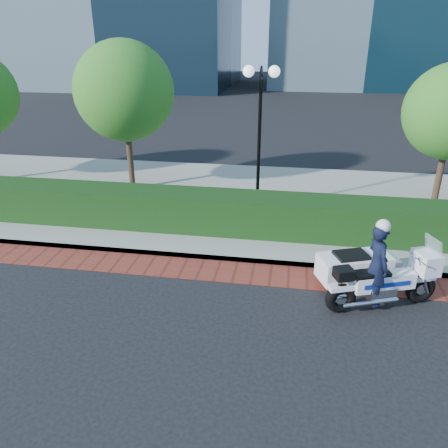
# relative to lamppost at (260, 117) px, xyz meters

# --- Properties ---
(ground) EXTENTS (120.00, 120.00, 0.00)m
(ground) POSITION_rel_lamppost_xyz_m (-1.00, -5.20, -2.96)
(ground) COLOR black
(ground) RESTS_ON ground
(brick_strip) EXTENTS (60.00, 1.00, 0.01)m
(brick_strip) POSITION_rel_lamppost_xyz_m (-1.00, -3.70, -2.95)
(brick_strip) COLOR maroon
(brick_strip) RESTS_ON ground
(sidewalk) EXTENTS (60.00, 8.00, 0.15)m
(sidewalk) POSITION_rel_lamppost_xyz_m (-1.00, 0.80, -2.88)
(sidewalk) COLOR gray
(sidewalk) RESTS_ON ground
(hedge_main) EXTENTS (18.00, 1.20, 1.00)m
(hedge_main) POSITION_rel_lamppost_xyz_m (-1.00, -1.60, -2.31)
(hedge_main) COLOR black
(hedge_main) RESTS_ON sidewalk
(lamppost) EXTENTS (1.02, 0.70, 4.21)m
(lamppost) POSITION_rel_lamppost_xyz_m (0.00, 0.00, 0.00)
(lamppost) COLOR black
(lamppost) RESTS_ON sidewalk
(tree_b) EXTENTS (3.20, 3.20, 4.89)m
(tree_b) POSITION_rel_lamppost_xyz_m (-4.50, 1.30, 0.48)
(tree_b) COLOR #332319
(tree_b) RESTS_ON sidewalk
(police_motorcycle) EXTENTS (2.49, 1.83, 1.96)m
(police_motorcycle) POSITION_rel_lamppost_xyz_m (2.74, -4.32, -2.29)
(police_motorcycle) COLOR black
(police_motorcycle) RESTS_ON ground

